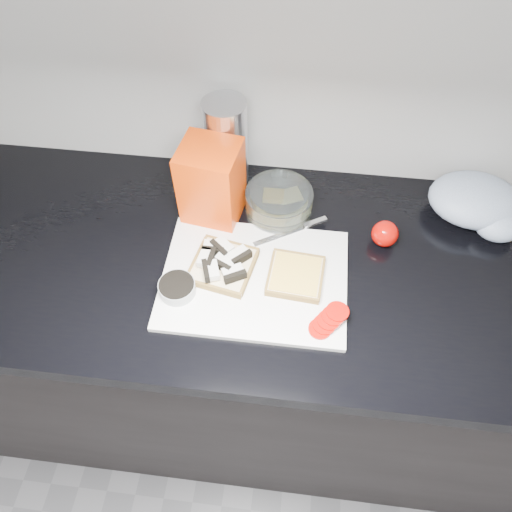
{
  "coord_description": "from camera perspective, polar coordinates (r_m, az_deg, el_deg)",
  "views": [
    {
      "loc": [
        -0.05,
        0.54,
        1.81
      ],
      "look_at": [
        -0.12,
        1.17,
        0.95
      ],
      "focal_mm": 35.0,
      "sensor_mm": 36.0,
      "label": 1
    }
  ],
  "objects": [
    {
      "name": "base_cabinet",
      "position": [
        1.53,
        4.69,
        -11.12
      ],
      "size": [
        3.5,
        0.6,
        0.86
      ],
      "primitive_type": "cube",
      "color": "black",
      "rests_on": "ground"
    },
    {
      "name": "countertop",
      "position": [
        1.14,
        6.18,
        -1.42
      ],
      "size": [
        3.5,
        0.64,
        0.04
      ],
      "primitive_type": "cube",
      "color": "black",
      "rests_on": "base_cabinet"
    },
    {
      "name": "cutting_board",
      "position": [
        1.09,
        -0.19,
        -2.64
      ],
      "size": [
        0.4,
        0.3,
        0.01
      ],
      "primitive_type": "cube",
      "color": "white",
      "rests_on": "countertop"
    },
    {
      "name": "bread_left",
      "position": [
        1.09,
        -3.84,
        -0.92
      ],
      "size": [
        0.16,
        0.16,
        0.04
      ],
      "rotation": [
        0.0,
        0.0,
        -0.2
      ],
      "color": "beige",
      "rests_on": "cutting_board"
    },
    {
      "name": "bread_right",
      "position": [
        1.08,
        4.54,
        -2.25
      ],
      "size": [
        0.13,
        0.13,
        0.02
      ],
      "rotation": [
        0.0,
        0.0,
        -0.08
      ],
      "color": "beige",
      "rests_on": "cutting_board"
    },
    {
      "name": "tomato_slices",
      "position": [
        1.03,
        8.31,
        -7.28
      ],
      "size": [
        0.09,
        0.1,
        0.02
      ],
      "rotation": [
        0.0,
        0.0,
        0.37
      ],
      "color": "#B80A04",
      "rests_on": "cutting_board"
    },
    {
      "name": "knife",
      "position": [
        1.17,
        5.03,
        3.21
      ],
      "size": [
        0.17,
        0.11,
        0.01
      ],
      "rotation": [
        0.0,
        0.0,
        0.54
      ],
      "color": "silver",
      "rests_on": "cutting_board"
    },
    {
      "name": "seed_tub",
      "position": [
        1.07,
        -8.98,
        -3.71
      ],
      "size": [
        0.08,
        0.08,
        0.04
      ],
      "color": "#9A9F9F",
      "rests_on": "countertop"
    },
    {
      "name": "tub_lid",
      "position": [
        1.18,
        -6.16,
        3.05
      ],
      "size": [
        0.14,
        0.14,
        0.01
      ],
      "primitive_type": "cylinder",
      "rotation": [
        0.0,
        0.0,
        -0.39
      ],
      "color": "white",
      "rests_on": "countertop"
    },
    {
      "name": "glass_bowl",
      "position": [
        1.19,
        2.62,
        6.11
      ],
      "size": [
        0.16,
        0.16,
        0.07
      ],
      "rotation": [
        0.0,
        0.0,
        0.02
      ],
      "color": "silver",
      "rests_on": "countertop"
    },
    {
      "name": "bread_bag",
      "position": [
        1.14,
        -5.09,
        8.27
      ],
      "size": [
        0.14,
        0.14,
        0.2
      ],
      "primitive_type": "cube",
      "rotation": [
        0.0,
        0.0,
        -0.15
      ],
      "color": "red",
      "rests_on": "countertop"
    },
    {
      "name": "steel_canister",
      "position": [
        1.2,
        -3.39,
        12.46
      ],
      "size": [
        0.1,
        0.1,
        0.24
      ],
      "primitive_type": "cylinder",
      "color": "silver",
      "rests_on": "countertop"
    },
    {
      "name": "grocery_bag",
      "position": [
        1.28,
        24.03,
        5.5
      ],
      "size": [
        0.22,
        0.2,
        0.09
      ],
      "rotation": [
        0.0,
        0.0,
        -0.05
      ],
      "color": "#AFC0D8",
      "rests_on": "countertop"
    },
    {
      "name": "whole_tomatoes",
      "position": [
        1.17,
        14.51,
        2.48
      ],
      "size": [
        0.06,
        0.06,
        0.06
      ],
      "rotation": [
        0.0,
        0.0,
        0.42
      ],
      "color": "#B80A04",
      "rests_on": "countertop"
    }
  ]
}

